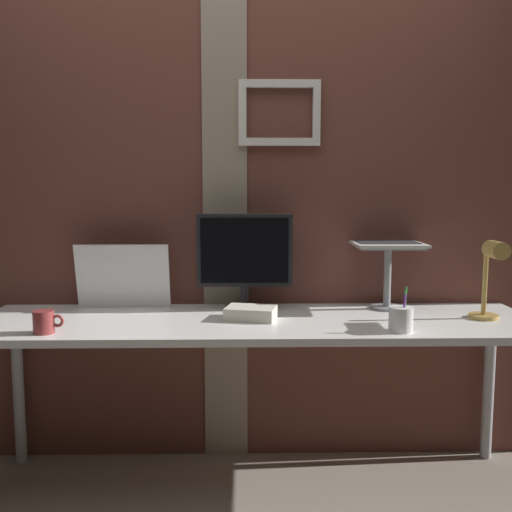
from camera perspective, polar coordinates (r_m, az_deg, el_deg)
name	(u,v)px	position (r m, az deg, el deg)	size (l,w,h in m)	color
ground_plane	(231,485)	(2.67, -2.49, -21.66)	(6.00, 6.00, 0.00)	gray
brick_wall_back	(231,194)	(2.70, -2.44, 6.16)	(3.13, 0.16, 2.48)	brown
desk	(256,335)	(2.41, 0.05, -7.77)	(2.30, 0.63, 0.73)	white
monitor	(245,255)	(2.54, -1.13, 0.09)	(0.42, 0.18, 0.42)	black
laptop_stand	(388,267)	(2.62, 12.86, -1.05)	(0.28, 0.22, 0.28)	gray
laptop	(385,231)	(2.67, 12.60, 2.43)	(0.31, 0.29, 0.23)	silver
whiteboard_panel	(123,277)	(2.64, -12.98, -1.99)	(0.41, 0.02, 0.29)	white
desk_lamp	(491,272)	(2.50, 22.16, -1.44)	(0.12, 0.20, 0.33)	tan
pen_cup	(401,319)	(2.25, 14.10, -6.04)	(0.09, 0.09, 0.17)	white
coffee_mug	(44,322)	(2.30, -20.13, -6.12)	(0.11, 0.08, 0.09)	maroon
paper_clutter_stack	(251,313)	(2.39, -0.50, -5.64)	(0.20, 0.14, 0.05)	silver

